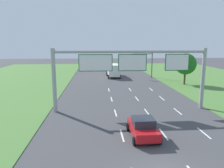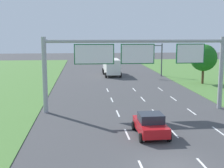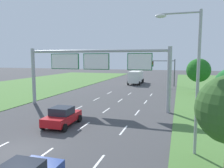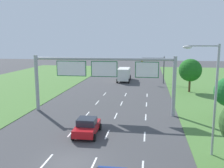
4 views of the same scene
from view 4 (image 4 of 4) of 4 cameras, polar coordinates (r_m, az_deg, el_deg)
ground_plane at (r=19.07m, az=-9.73°, el=-17.45°), size 200.00×200.00×0.00m
lane_dashes_inner_left at (r=22.17m, az=-11.66°, el=-13.48°), size 0.14×44.40×0.01m
lane_dashes_inner_right at (r=21.28m, az=-2.49°, el=-14.30°), size 0.14×44.40×0.01m
lane_dashes_slip at (r=20.94m, az=7.28°, el=-14.79°), size 0.14×44.40×0.01m
car_lead_silver at (r=23.73m, az=-5.72°, el=-9.66°), size 2.22×3.96×1.63m
box_truck at (r=55.12m, az=2.81°, el=2.38°), size 2.81×7.73×2.91m
sign_gantry at (r=29.82m, az=-2.12°, el=2.56°), size 17.24×0.44×7.00m
traffic_light_mast at (r=52.39m, az=9.67°, el=4.35°), size 4.76×0.49×5.60m
street_lamp at (r=19.80m, az=21.63°, el=-1.40°), size 2.61×0.32×8.50m
roadside_tree_far at (r=44.43m, az=17.45°, el=3.03°), size 3.85×3.85×5.75m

